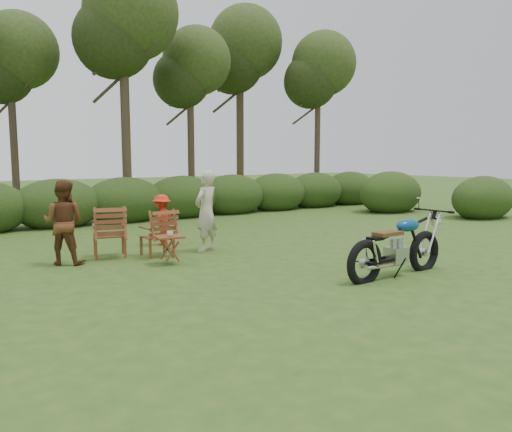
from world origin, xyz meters
TOP-DOWN VIEW (x-y plane):
  - ground at (0.00, 0.00)m, footprint 80.00×80.00m
  - tree_line at (0.50, 9.74)m, footprint 22.52×11.62m
  - motorcycle at (1.07, -0.60)m, footprint 2.21×0.86m
  - lawn_chair_right at (-1.48, 3.37)m, footprint 0.66×0.66m
  - lawn_chair_left at (-2.31, 3.82)m, footprint 0.87×0.87m
  - side_table at (-1.64, 2.46)m, footprint 0.59×0.52m
  - cup at (-1.65, 2.42)m, footprint 0.15×0.15m
  - adult_a at (-0.42, 3.20)m, footprint 0.74×0.64m
  - adult_b at (-3.24, 3.63)m, footprint 0.97×0.94m
  - child at (-0.86, 4.46)m, footprint 0.86×0.75m

SIDE VIEW (x-z plane):
  - ground at x=0.00m, z-range 0.00..0.00m
  - motorcycle at x=1.07m, z-range -0.63..0.63m
  - lawn_chair_right at x=-1.48m, z-range -0.47..0.47m
  - lawn_chair_left at x=-2.31m, z-range -0.51..0.51m
  - adult_a at x=-0.42m, z-range -0.86..0.86m
  - adult_b at x=-3.24m, z-range -0.79..0.79m
  - child at x=-0.86m, z-range -0.58..0.58m
  - side_table at x=-1.64m, z-range 0.00..0.54m
  - cup at x=-1.65m, z-range 0.54..0.63m
  - tree_line at x=0.50m, z-range -0.26..7.88m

